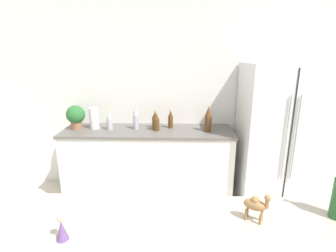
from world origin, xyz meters
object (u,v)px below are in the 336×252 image
object	(u,v)px
refrigerator	(277,135)
potted_plant	(76,116)
wise_man_figurine_blue	(62,229)
back_bottle_2	(171,119)
paper_towel_roll	(94,118)
back_bottle_1	(155,120)
back_bottle_3	(156,122)
camel_figurine	(256,204)
back_bottle_0	(208,119)
back_bottle_5	(109,121)
back_bottle_4	(136,118)

from	to	relation	value
refrigerator	potted_plant	xyz separation A→B (m)	(-2.47, 0.09, 0.20)
wise_man_figurine_blue	back_bottle_2	bearing A→B (deg)	78.37
paper_towel_roll	back_bottle_2	size ratio (longest dim) A/B	1.13
paper_towel_roll	back_bottle_2	world-z (taller)	paper_towel_roll
back_bottle_2	wise_man_figurine_blue	size ratio (longest dim) A/B	1.79
back_bottle_1	back_bottle_3	bearing A→B (deg)	-79.26
back_bottle_1	camel_figurine	xyz separation A→B (m)	(0.67, -2.02, 0.08)
refrigerator	back_bottle_0	distance (m)	0.85
back_bottle_0	back_bottle_5	size ratio (longest dim) A/B	1.36
back_bottle_3	camel_figurine	size ratio (longest dim) A/B	1.41
refrigerator	camel_figurine	size ratio (longest dim) A/B	10.43
back_bottle_1	wise_man_figurine_blue	bearing A→B (deg)	-96.73
camel_figurine	back_bottle_2	bearing A→B (deg)	103.18
back_bottle_2	back_bottle_3	size ratio (longest dim) A/B	1.03
refrigerator	back_bottle_2	xyz separation A→B (m)	(-1.29, 0.17, 0.15)
potted_plant	back_bottle_3	xyz separation A→B (m)	(1.01, -0.05, -0.06)
refrigerator	back_bottle_2	bearing A→B (deg)	172.42
back_bottle_4	back_bottle_2	bearing A→B (deg)	9.16
back_bottle_0	refrigerator	bearing A→B (deg)	-2.24
back_bottle_5	back_bottle_3	bearing A→B (deg)	-2.31
potted_plant	back_bottle_3	world-z (taller)	potted_plant
back_bottle_2	back_bottle_4	distance (m)	0.44
back_bottle_1	back_bottle_4	distance (m)	0.25
back_bottle_1	back_bottle_5	bearing A→B (deg)	-170.92
paper_towel_roll	back_bottle_0	bearing A→B (deg)	-2.94
refrigerator	camel_figurine	world-z (taller)	refrigerator
refrigerator	paper_towel_roll	xyz separation A→B (m)	(-2.24, 0.11, 0.17)
back_bottle_1	back_bottle_2	xyz separation A→B (m)	(0.19, 0.01, 0.00)
back_bottle_2	wise_man_figurine_blue	bearing A→B (deg)	-101.63
back_bottle_5	wise_man_figurine_blue	xyz separation A→B (m)	(0.30, -2.10, 0.04)
back_bottle_0	camel_figurine	world-z (taller)	back_bottle_0
camel_figurine	wise_man_figurine_blue	world-z (taller)	camel_figurine
back_bottle_3	paper_towel_roll	bearing A→B (deg)	175.85
potted_plant	camel_figurine	size ratio (longest dim) A/B	1.82
back_bottle_5	back_bottle_1	bearing A→B (deg)	9.08
back_bottle_2	back_bottle_3	distance (m)	0.21
paper_towel_roll	back_bottle_4	world-z (taller)	back_bottle_4
back_bottle_3	back_bottle_4	xyz separation A→B (m)	(-0.26, 0.05, 0.03)
back_bottle_2	back_bottle_4	size ratio (longest dim) A/B	0.83
back_bottle_1	paper_towel_roll	bearing A→B (deg)	-175.74
back_bottle_2	camel_figurine	xyz separation A→B (m)	(0.48, -2.03, 0.08)
back_bottle_5	back_bottle_2	bearing A→B (deg)	7.46
potted_plant	back_bottle_4	distance (m)	0.75
back_bottle_0	back_bottle_2	xyz separation A→B (m)	(-0.46, 0.14, -0.04)
back_bottle_3	camel_figurine	xyz separation A→B (m)	(0.65, -1.91, 0.08)
potted_plant	back_bottle_0	world-z (taller)	back_bottle_0
potted_plant	back_bottle_1	size ratio (longest dim) A/B	1.31
refrigerator	potted_plant	world-z (taller)	refrigerator
refrigerator	back_bottle_4	bearing A→B (deg)	176.62
refrigerator	back_bottle_1	xyz separation A→B (m)	(-1.48, 0.16, 0.14)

